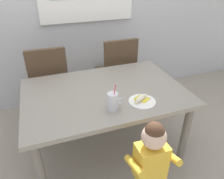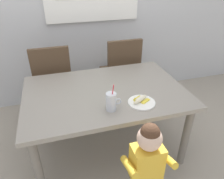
# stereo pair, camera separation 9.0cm
# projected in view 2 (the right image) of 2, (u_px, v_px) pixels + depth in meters

# --- Properties ---
(ground_plane) EXTENTS (24.00, 24.00, 0.00)m
(ground_plane) POSITION_uv_depth(u_px,v_px,m) (106.00, 146.00, 2.31)
(ground_plane) COLOR #9E9384
(dining_table) EXTENTS (1.47, 0.99, 0.71)m
(dining_table) POSITION_uv_depth(u_px,v_px,m) (105.00, 98.00, 2.00)
(dining_table) COLOR gray
(dining_table) RESTS_ON ground
(dining_chair_left) EXTENTS (0.44, 0.44, 0.96)m
(dining_chair_left) POSITION_uv_depth(u_px,v_px,m) (53.00, 79.00, 2.51)
(dining_chair_left) COLOR #4C3826
(dining_chair_left) RESTS_ON ground
(dining_chair_right) EXTENTS (0.44, 0.44, 0.96)m
(dining_chair_right) POSITION_uv_depth(u_px,v_px,m) (121.00, 69.00, 2.73)
(dining_chair_right) COLOR #4C3826
(dining_chair_right) RESTS_ON ground
(toddler_standing) EXTENTS (0.33, 0.24, 0.84)m
(toddler_standing) POSITION_uv_depth(u_px,v_px,m) (147.00, 159.00, 1.49)
(toddler_standing) COLOR #3F4760
(toddler_standing) RESTS_ON ground
(milk_cup) EXTENTS (0.13, 0.09, 0.25)m
(milk_cup) POSITION_uv_depth(u_px,v_px,m) (111.00, 103.00, 1.66)
(milk_cup) COLOR silver
(milk_cup) RESTS_ON dining_table
(snack_plate) EXTENTS (0.23, 0.23, 0.01)m
(snack_plate) POSITION_uv_depth(u_px,v_px,m) (142.00, 103.00, 1.77)
(snack_plate) COLOR white
(snack_plate) RESTS_ON dining_table
(peeled_banana) EXTENTS (0.17, 0.14, 0.07)m
(peeled_banana) POSITION_uv_depth(u_px,v_px,m) (140.00, 99.00, 1.77)
(peeled_banana) COLOR #F4EAC6
(peeled_banana) RESTS_ON snack_plate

